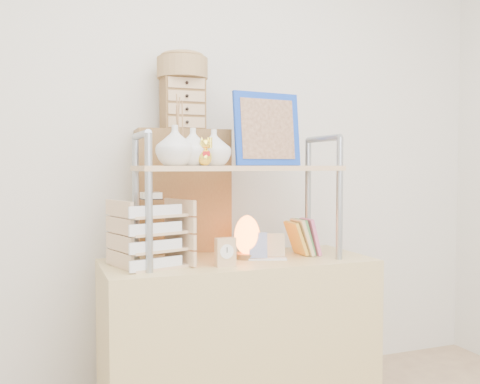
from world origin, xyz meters
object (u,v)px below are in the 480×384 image
object	(u,v)px
salt_lamp	(247,237)
letter_tray	(151,237)
desk	(238,342)
cabinet	(182,264)

from	to	relation	value
salt_lamp	letter_tray	bearing A→B (deg)	-174.33
desk	cabinet	world-z (taller)	cabinet
cabinet	desk	bearing A→B (deg)	-62.60
letter_tray	salt_lamp	xyz separation A→B (m)	(0.45, 0.04, -0.02)
cabinet	salt_lamp	distance (m)	0.45
salt_lamp	desk	bearing A→B (deg)	-162.71
desk	letter_tray	bearing A→B (deg)	-175.78
desk	cabinet	distance (m)	0.50
letter_tray	desk	bearing A→B (deg)	4.22
cabinet	salt_lamp	size ratio (longest dim) A/B	6.85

